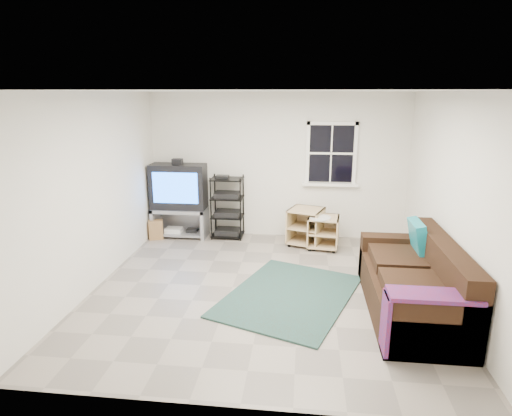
# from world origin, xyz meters

# --- Properties ---
(room) EXTENTS (4.60, 4.62, 4.60)m
(room) POSITION_xyz_m (0.95, 2.27, 1.48)
(room) COLOR gray
(room) RESTS_ON ground
(tv_unit) EXTENTS (0.98, 0.49, 1.45)m
(tv_unit) POSITION_xyz_m (-1.76, 2.03, 0.79)
(tv_unit) COLOR gray
(tv_unit) RESTS_ON ground
(av_rack) EXTENTS (0.57, 0.42, 1.14)m
(av_rack) POSITION_xyz_m (-0.88, 2.07, 0.50)
(av_rack) COLOR black
(av_rack) RESTS_ON ground
(side_table_left) EXTENTS (0.69, 0.69, 0.64)m
(side_table_left) POSITION_xyz_m (0.55, 1.86, 0.34)
(side_table_left) COLOR tan
(side_table_left) RESTS_ON ground
(side_table_right) EXTENTS (0.56, 0.56, 0.58)m
(side_table_right) POSITION_xyz_m (0.84, 1.71, 0.32)
(side_table_right) COLOR tan
(side_table_right) RESTS_ON ground
(sofa) EXTENTS (0.95, 2.15, 0.98)m
(sofa) POSITION_xyz_m (1.84, -0.43, 0.35)
(sofa) COLOR black
(sofa) RESTS_ON ground
(shag_rug) EXTENTS (2.06, 2.38, 0.02)m
(shag_rug) POSITION_xyz_m (0.34, -0.19, 0.01)
(shag_rug) COLOR black
(shag_rug) RESTS_ON ground
(paper_bag) EXTENTS (0.28, 0.22, 0.35)m
(paper_bag) POSITION_xyz_m (-2.16, 1.82, 0.18)
(paper_bag) COLOR #997044
(paper_bag) RESTS_ON ground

